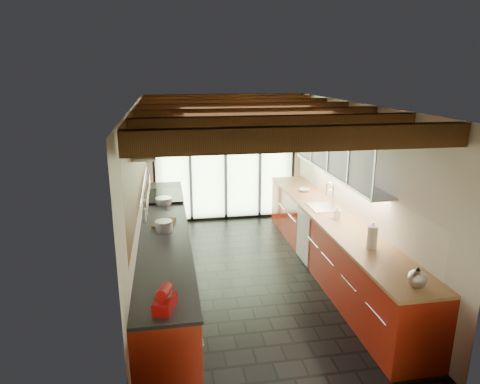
{
  "coord_description": "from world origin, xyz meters",
  "views": [
    {
      "loc": [
        -1.19,
        -5.82,
        3.06
      ],
      "look_at": [
        -0.1,
        0.4,
        1.25
      ],
      "focal_mm": 32.0,
      "sensor_mm": 36.0,
      "label": 1
    }
  ],
  "objects_px": {
    "paper_towel": "(372,238)",
    "stand_mixer": "(165,300)",
    "soap_bottle": "(337,212)",
    "bowl": "(305,190)",
    "kettle": "(417,278)"
  },
  "relations": [
    {
      "from": "paper_towel",
      "to": "stand_mixer",
      "type": "bearing_deg",
      "value": -158.84
    },
    {
      "from": "paper_towel",
      "to": "soap_bottle",
      "type": "bearing_deg",
      "value": 90.0
    },
    {
      "from": "paper_towel",
      "to": "bowl",
      "type": "distance_m",
      "value": 2.63
    },
    {
      "from": "kettle",
      "to": "paper_towel",
      "type": "distance_m",
      "value": 0.99
    },
    {
      "from": "soap_bottle",
      "to": "bowl",
      "type": "xyz_separation_m",
      "value": [
        0.0,
        1.52,
        -0.08
      ]
    },
    {
      "from": "kettle",
      "to": "soap_bottle",
      "type": "distance_m",
      "value": 2.09
    },
    {
      "from": "stand_mixer",
      "to": "soap_bottle",
      "type": "distance_m",
      "value": 3.29
    },
    {
      "from": "kettle",
      "to": "bowl",
      "type": "bearing_deg",
      "value": 90.0
    },
    {
      "from": "paper_towel",
      "to": "soap_bottle",
      "type": "height_order",
      "value": "paper_towel"
    },
    {
      "from": "stand_mixer",
      "to": "bowl",
      "type": "distance_m",
      "value": 4.41
    },
    {
      "from": "bowl",
      "to": "soap_bottle",
      "type": "bearing_deg",
      "value": -90.0
    },
    {
      "from": "kettle",
      "to": "stand_mixer",
      "type": "bearing_deg",
      "value": 179.84
    },
    {
      "from": "kettle",
      "to": "soap_bottle",
      "type": "relative_size",
      "value": 1.28
    },
    {
      "from": "stand_mixer",
      "to": "paper_towel",
      "type": "distance_m",
      "value": 2.72
    },
    {
      "from": "paper_towel",
      "to": "soap_bottle",
      "type": "relative_size",
      "value": 1.65
    }
  ]
}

